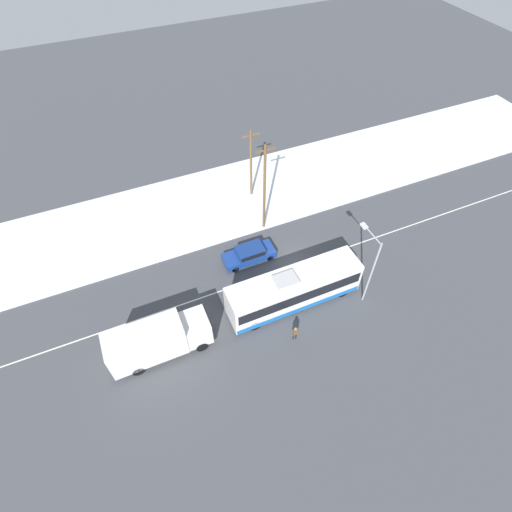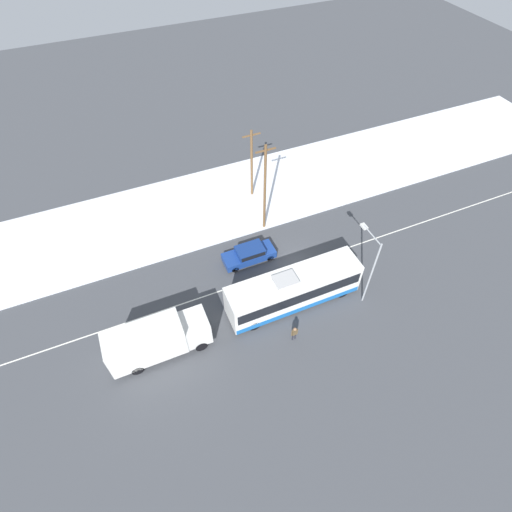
% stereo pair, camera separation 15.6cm
% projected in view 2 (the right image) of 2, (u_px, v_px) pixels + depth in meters
% --- Properties ---
extents(ground_plane, '(120.00, 120.00, 0.00)m').
position_uv_depth(ground_plane, '(294.00, 266.00, 35.43)').
color(ground_plane, '#424449').
extents(snow_lot, '(80.00, 10.96, 0.12)m').
position_uv_depth(snow_lot, '(248.00, 194.00, 41.81)').
color(snow_lot, silver).
rests_on(snow_lot, ground_plane).
extents(lane_marking_center, '(60.00, 0.12, 0.00)m').
position_uv_depth(lane_marking_center, '(294.00, 266.00, 35.43)').
color(lane_marking_center, silver).
rests_on(lane_marking_center, ground_plane).
extents(city_bus, '(10.93, 2.57, 3.45)m').
position_uv_depth(city_bus, '(293.00, 289.00, 31.68)').
color(city_bus, white).
rests_on(city_bus, ground_plane).
extents(box_truck, '(7.37, 2.30, 3.29)m').
position_uv_depth(box_truck, '(156.00, 340.00, 28.62)').
color(box_truck, silver).
rests_on(box_truck, ground_plane).
extents(sedan_car, '(4.66, 1.80, 1.46)m').
position_uv_depth(sedan_car, '(249.00, 254.00, 35.33)').
color(sedan_car, navy).
rests_on(sedan_car, ground_plane).
extents(pedestrian_at_stop, '(0.56, 0.25, 1.56)m').
position_uv_depth(pedestrian_at_stop, '(295.00, 332.00, 29.96)').
color(pedestrian_at_stop, '#23232D').
rests_on(pedestrian_at_stop, ground_plane).
extents(streetlamp, '(0.36, 2.52, 6.84)m').
position_uv_depth(streetlamp, '(370.00, 262.00, 30.06)').
color(streetlamp, '#9EA3A8').
rests_on(streetlamp, ground_plane).
extents(utility_pole_roadside, '(1.80, 0.24, 9.21)m').
position_uv_depth(utility_pole_roadside, '(265.00, 188.00, 35.01)').
color(utility_pole_roadside, brown).
rests_on(utility_pole_roadside, ground_plane).
extents(utility_pole_snowlot, '(1.80, 0.24, 7.55)m').
position_uv_depth(utility_pole_snowlot, '(252.00, 163.00, 38.79)').
color(utility_pole_snowlot, brown).
rests_on(utility_pole_snowlot, ground_plane).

